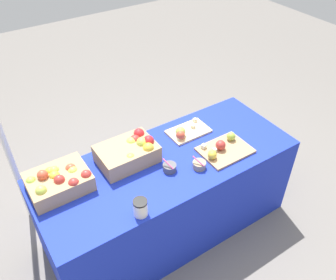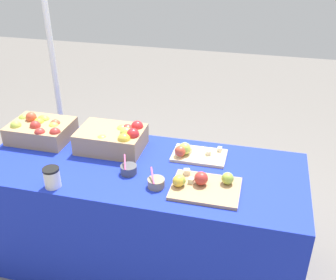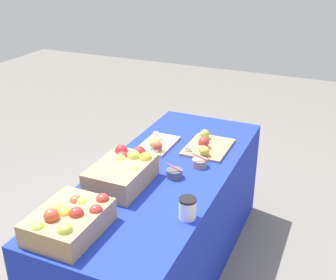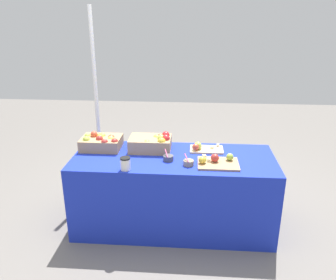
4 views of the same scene
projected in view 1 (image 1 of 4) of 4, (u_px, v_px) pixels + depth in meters
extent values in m
plane|color=slate|center=(168.00, 225.00, 2.98)|extent=(10.00, 10.00, 0.00)
cube|color=#192DB7|center=(168.00, 196.00, 2.75)|extent=(1.90, 0.76, 0.74)
cube|color=tan|center=(59.00, 182.00, 2.27)|extent=(0.39, 0.30, 0.11)
sphere|color=#B2332D|center=(59.00, 180.00, 2.20)|extent=(0.07, 0.07, 0.07)
sphere|color=#B2C64C|center=(41.00, 191.00, 2.13)|extent=(0.07, 0.07, 0.07)
sphere|color=gold|center=(50.00, 172.00, 2.28)|extent=(0.07, 0.07, 0.07)
sphere|color=#D14C33|center=(43.00, 175.00, 2.21)|extent=(0.07, 0.07, 0.07)
sphere|color=#99B742|center=(31.00, 182.00, 2.21)|extent=(0.07, 0.07, 0.07)
sphere|color=#B2332D|center=(74.00, 183.00, 2.19)|extent=(0.07, 0.07, 0.07)
sphere|color=gold|center=(55.00, 176.00, 2.24)|extent=(0.07, 0.07, 0.07)
sphere|color=#B2C64C|center=(73.00, 172.00, 2.28)|extent=(0.07, 0.07, 0.07)
sphere|color=#B2332D|center=(86.00, 175.00, 2.25)|extent=(0.07, 0.07, 0.07)
sphere|color=#D14C33|center=(71.00, 169.00, 2.30)|extent=(0.07, 0.07, 0.07)
sphere|color=#99B742|center=(54.00, 171.00, 2.28)|extent=(0.07, 0.07, 0.07)
cube|color=tan|center=(127.00, 154.00, 2.47)|extent=(0.40, 0.28, 0.13)
sphere|color=gold|center=(148.00, 148.00, 2.42)|extent=(0.08, 0.08, 0.08)
sphere|color=#B2C64C|center=(142.00, 143.00, 2.46)|extent=(0.08, 0.08, 0.08)
sphere|color=#99B742|center=(131.00, 159.00, 2.38)|extent=(0.08, 0.08, 0.08)
sphere|color=#B2C64C|center=(131.00, 142.00, 2.49)|extent=(0.08, 0.08, 0.08)
sphere|color=red|center=(139.00, 133.00, 2.54)|extent=(0.08, 0.08, 0.08)
sphere|color=#B2332D|center=(135.00, 140.00, 2.51)|extent=(0.08, 0.08, 0.08)
sphere|color=red|center=(149.00, 141.00, 2.47)|extent=(0.08, 0.08, 0.08)
cube|color=tan|center=(225.00, 150.00, 2.59)|extent=(0.36, 0.28, 0.02)
sphere|color=#B2332D|center=(221.00, 145.00, 2.56)|extent=(0.07, 0.07, 0.07)
cube|color=beige|center=(204.00, 146.00, 2.59)|extent=(0.03, 0.03, 0.03)
cube|color=beige|center=(215.00, 150.00, 2.55)|extent=(0.03, 0.03, 0.03)
sphere|color=gold|center=(212.00, 155.00, 2.48)|extent=(0.06, 0.06, 0.06)
sphere|color=#99B742|center=(231.00, 136.00, 2.65)|extent=(0.07, 0.07, 0.07)
sphere|color=#99B742|center=(212.00, 154.00, 2.49)|extent=(0.06, 0.06, 0.06)
cube|color=beige|center=(204.00, 146.00, 2.58)|extent=(0.04, 0.04, 0.03)
cube|color=#D1B284|center=(188.00, 131.00, 2.76)|extent=(0.32, 0.20, 0.02)
sphere|color=#B2C64C|center=(180.00, 132.00, 2.68)|extent=(0.07, 0.07, 0.07)
sphere|color=#D14C33|center=(181.00, 135.00, 2.66)|extent=(0.07, 0.07, 0.07)
cube|color=beige|center=(195.00, 120.00, 2.84)|extent=(0.03, 0.03, 0.03)
cube|color=beige|center=(179.00, 137.00, 2.66)|extent=(0.04, 0.04, 0.04)
cube|color=beige|center=(193.00, 126.00, 2.78)|extent=(0.03, 0.03, 0.03)
cube|color=beige|center=(181.00, 132.00, 2.72)|extent=(0.04, 0.04, 0.03)
cylinder|color=gray|center=(199.00, 165.00, 2.44)|extent=(0.09, 0.09, 0.05)
cylinder|color=#EA598C|center=(198.00, 161.00, 2.40)|extent=(0.05, 0.09, 0.06)
cylinder|color=#4C4C51|center=(170.00, 168.00, 2.42)|extent=(0.09, 0.09, 0.05)
cylinder|color=#EA598C|center=(168.00, 164.00, 2.38)|extent=(0.04, 0.09, 0.06)
cylinder|color=silver|center=(141.00, 208.00, 2.11)|extent=(0.09, 0.09, 0.10)
cylinder|color=black|center=(140.00, 202.00, 2.07)|extent=(0.09, 0.09, 0.01)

